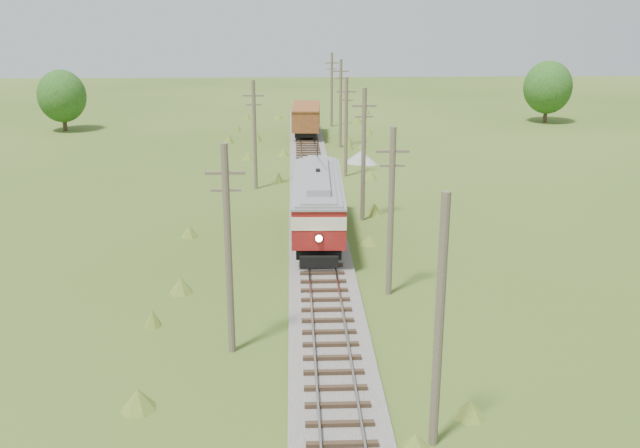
{
  "coord_description": "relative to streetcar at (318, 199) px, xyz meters",
  "views": [
    {
      "loc": [
        -1.51,
        -15.61,
        14.22
      ],
      "look_at": [
        0.0,
        23.45,
        2.09
      ],
      "focal_mm": 40.0,
      "sensor_mm": 36.0,
      "label": 1
    }
  ],
  "objects": [
    {
      "name": "utility_pole_l_a",
      "position": [
        -4.2,
        -14.75,
        1.92
      ],
      "size": [
        1.6,
        0.3,
        9.0
      ],
      "color": "brown",
      "rests_on": "ground"
    },
    {
      "name": "railbed_main",
      "position": [
        0.0,
        7.25,
        -2.52
      ],
      "size": [
        3.6,
        96.0,
        0.57
      ],
      "color": "#605B54",
      "rests_on": "ground"
    },
    {
      "name": "utility_pole_r_4",
      "position": [
        3.0,
        17.25,
        1.61
      ],
      "size": [
        1.6,
        0.3,
        8.4
      ],
      "color": "brown",
      "rests_on": "ground"
    },
    {
      "name": "utility_pole_r_6",
      "position": [
        3.2,
        43.25,
        1.76
      ],
      "size": [
        1.6,
        0.3,
        8.7
      ],
      "color": "brown",
      "rests_on": "ground"
    },
    {
      "name": "utility_pole_r_3",
      "position": [
        3.2,
        4.25,
        1.92
      ],
      "size": [
        1.6,
        0.3,
        9.0
      ],
      "color": "brown",
      "rests_on": "ground"
    },
    {
      "name": "tree_mid_b",
      "position": [
        30.0,
        45.25,
        1.62
      ],
      "size": [
        5.88,
        5.88,
        7.57
      ],
      "color": "#38281C",
      "rests_on": "ground"
    },
    {
      "name": "utility_pole_l_b",
      "position": [
        -4.5,
        13.25,
        1.71
      ],
      "size": [
        1.6,
        0.3,
        8.6
      ],
      "color": "brown",
      "rests_on": "ground"
    },
    {
      "name": "utility_pole_r_2",
      "position": [
        3.3,
        -8.75,
        1.71
      ],
      "size": [
        1.6,
        0.3,
        8.6
      ],
      "color": "brown",
      "rests_on": "ground"
    },
    {
      "name": "tree_mid_a",
      "position": [
        -28.0,
        41.25,
        1.31
      ],
      "size": [
        5.46,
        5.46,
        7.03
      ],
      "color": "#38281C",
      "rests_on": "ground"
    },
    {
      "name": "gravel_pile",
      "position": [
        4.9,
        22.68,
        -2.21
      ],
      "size": [
        2.93,
        3.11,
        1.07
      ],
      "color": "gray",
      "rests_on": "ground"
    },
    {
      "name": "gondola",
      "position": [
        0.0,
        35.87,
        -0.55
      ],
      "size": [
        3.27,
        9.03,
        2.96
      ],
      "rotation": [
        0.0,
        0.0,
        -0.04
      ],
      "color": "black",
      "rests_on": "ground"
    },
    {
      "name": "utility_pole_r_5",
      "position": [
        3.4,
        30.25,
        1.87
      ],
      "size": [
        1.6,
        0.3,
        8.9
      ],
      "color": "brown",
      "rests_on": "ground"
    },
    {
      "name": "streetcar",
      "position": [
        0.0,
        0.0,
        0.0
      ],
      "size": [
        3.34,
        12.92,
        5.87
      ],
      "rotation": [
        0.0,
        0.0,
        -0.03
      ],
      "color": "black",
      "rests_on": "ground"
    },
    {
      "name": "utility_pole_r_1",
      "position": [
        3.1,
        -21.75,
        1.69
      ],
      "size": [
        0.3,
        0.3,
        8.8
      ],
      "color": "brown",
      "rests_on": "ground"
    }
  ]
}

